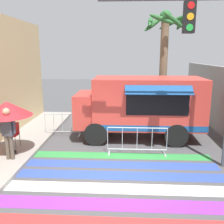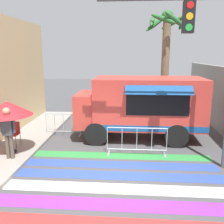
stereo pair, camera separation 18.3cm
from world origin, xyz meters
name	(u,v)px [view 1 (the left image)]	position (x,y,z in m)	size (l,w,h in m)	color
ground_plane	(121,179)	(0.00, 0.00, 0.00)	(60.00, 60.00, 0.00)	#4C4C4F
crosswalk_painted	(120,182)	(0.00, -0.19, 0.00)	(6.40, 4.36, 0.01)	red
food_truck	(138,104)	(0.66, 3.76, 1.53)	(5.35, 2.67, 2.66)	#D13D33
traffic_signal_pole	(207,47)	(2.51, 1.02, 3.83)	(4.29, 0.29, 5.65)	#515456
patio_umbrella	(7,109)	(-3.97, 1.41, 1.77)	(1.71, 1.71, 1.90)	black
folding_chair	(13,132)	(-4.18, 2.11, 0.71)	(0.42, 0.42, 0.94)	#4C4C51
vendor_person	(8,130)	(-3.77, 0.91, 1.16)	(0.53, 0.23, 1.78)	brown
barricade_front	(137,141)	(0.56, 1.90, 0.52)	(2.19, 0.44, 1.04)	#B7BABF
barricade_side	(63,125)	(-2.71, 3.88, 0.50)	(1.62, 0.44, 1.04)	#B7BABF
palm_tree	(164,49)	(2.10, 6.70, 3.88)	(2.32, 2.22, 5.78)	#7A664C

